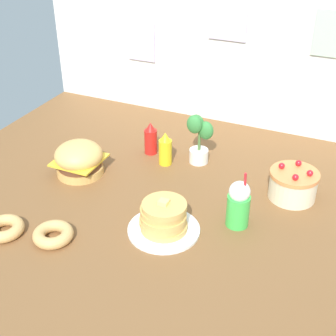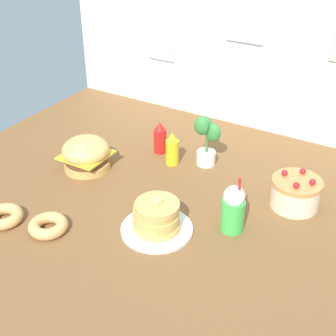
{
  "view_description": "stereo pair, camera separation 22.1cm",
  "coord_description": "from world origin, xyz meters",
  "px_view_note": "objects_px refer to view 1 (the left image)",
  "views": [
    {
      "loc": [
        0.79,
        -1.61,
        1.32
      ],
      "look_at": [
        0.01,
        0.12,
        0.16
      ],
      "focal_mm": 50.8,
      "sensor_mm": 36.0,
      "label": 1
    },
    {
      "loc": [
        0.98,
        -1.5,
        1.32
      ],
      "look_at": [
        0.01,
        0.12,
        0.16
      ],
      "focal_mm": 50.8,
      "sensor_mm": 36.0,
      "label": 2
    }
  ],
  "objects_px": {
    "cream_soda_cup": "(238,204)",
    "donut_pink_glaze": "(4,228)",
    "mustard_bottle": "(165,149)",
    "donut_chocolate": "(53,234)",
    "pancake_stack": "(164,219)",
    "ketchup_bottle": "(151,139)",
    "burger": "(79,159)",
    "layer_cake": "(293,185)",
    "potted_plant": "(199,137)"
  },
  "relations": [
    {
      "from": "donut_pink_glaze",
      "to": "donut_chocolate",
      "type": "distance_m",
      "value": 0.22
    },
    {
      "from": "layer_cake",
      "to": "donut_chocolate",
      "type": "xyz_separation_m",
      "value": [
        -0.86,
        -0.73,
        -0.04
      ]
    },
    {
      "from": "pancake_stack",
      "to": "burger",
      "type": "bearing_deg",
      "value": 156.68
    },
    {
      "from": "ketchup_bottle",
      "to": "mustard_bottle",
      "type": "relative_size",
      "value": 1.0
    },
    {
      "from": "burger",
      "to": "pancake_stack",
      "type": "height_order",
      "value": "burger"
    },
    {
      "from": "pancake_stack",
      "to": "donut_chocolate",
      "type": "xyz_separation_m",
      "value": [
        -0.4,
        -0.24,
        -0.04
      ]
    },
    {
      "from": "layer_cake",
      "to": "cream_soda_cup",
      "type": "distance_m",
      "value": 0.36
    },
    {
      "from": "donut_pink_glaze",
      "to": "burger",
      "type": "bearing_deg",
      "value": 87.23
    },
    {
      "from": "cream_soda_cup",
      "to": "donut_pink_glaze",
      "type": "bearing_deg",
      "value": -152.27
    },
    {
      "from": "layer_cake",
      "to": "ketchup_bottle",
      "type": "height_order",
      "value": "ketchup_bottle"
    },
    {
      "from": "cream_soda_cup",
      "to": "burger",
      "type": "bearing_deg",
      "value": 174.73
    },
    {
      "from": "ketchup_bottle",
      "to": "donut_pink_glaze",
      "type": "bearing_deg",
      "value": -106.61
    },
    {
      "from": "ketchup_bottle",
      "to": "potted_plant",
      "type": "relative_size",
      "value": 0.66
    },
    {
      "from": "layer_cake",
      "to": "mustard_bottle",
      "type": "relative_size",
      "value": 1.25
    },
    {
      "from": "donut_chocolate",
      "to": "layer_cake",
      "type": "bearing_deg",
      "value": 40.37
    },
    {
      "from": "burger",
      "to": "donut_pink_glaze",
      "type": "xyz_separation_m",
      "value": [
        -0.03,
        -0.55,
        -0.06
      ]
    },
    {
      "from": "ketchup_bottle",
      "to": "burger",
      "type": "bearing_deg",
      "value": -124.91
    },
    {
      "from": "pancake_stack",
      "to": "layer_cake",
      "type": "relative_size",
      "value": 1.36
    },
    {
      "from": "pancake_stack",
      "to": "donut_pink_glaze",
      "type": "height_order",
      "value": "pancake_stack"
    },
    {
      "from": "layer_cake",
      "to": "cream_soda_cup",
      "type": "bearing_deg",
      "value": -119.79
    },
    {
      "from": "donut_chocolate",
      "to": "ketchup_bottle",
      "type": "bearing_deg",
      "value": 86.58
    },
    {
      "from": "donut_pink_glaze",
      "to": "pancake_stack",
      "type": "bearing_deg",
      "value": 25.52
    },
    {
      "from": "burger",
      "to": "layer_cake",
      "type": "xyz_separation_m",
      "value": [
        1.05,
        0.23,
        -0.01
      ]
    },
    {
      "from": "pancake_stack",
      "to": "potted_plant",
      "type": "xyz_separation_m",
      "value": [
        -0.08,
        0.62,
        0.09
      ]
    },
    {
      "from": "burger",
      "to": "layer_cake",
      "type": "height_order",
      "value": "burger"
    },
    {
      "from": "ketchup_bottle",
      "to": "cream_soda_cup",
      "type": "height_order",
      "value": "cream_soda_cup"
    },
    {
      "from": "pancake_stack",
      "to": "donut_pink_glaze",
      "type": "xyz_separation_m",
      "value": [
        -0.62,
        -0.3,
        -0.04
      ]
    },
    {
      "from": "cream_soda_cup",
      "to": "potted_plant",
      "type": "xyz_separation_m",
      "value": [
        -0.35,
        0.44,
        0.04
      ]
    },
    {
      "from": "donut_pink_glaze",
      "to": "potted_plant",
      "type": "height_order",
      "value": "potted_plant"
    },
    {
      "from": "mustard_bottle",
      "to": "pancake_stack",
      "type": "bearing_deg",
      "value": -66.37
    },
    {
      "from": "burger",
      "to": "mustard_bottle",
      "type": "height_order",
      "value": "mustard_bottle"
    },
    {
      "from": "donut_chocolate",
      "to": "burger",
      "type": "bearing_deg",
      "value": 110.87
    },
    {
      "from": "pancake_stack",
      "to": "potted_plant",
      "type": "distance_m",
      "value": 0.63
    },
    {
      "from": "donut_pink_glaze",
      "to": "mustard_bottle",
      "type": "bearing_deg",
      "value": 64.62
    },
    {
      "from": "donut_chocolate",
      "to": "donut_pink_glaze",
      "type": "bearing_deg",
      "value": -166.38
    },
    {
      "from": "ketchup_bottle",
      "to": "cream_soda_cup",
      "type": "relative_size",
      "value": 0.67
    },
    {
      "from": "cream_soda_cup",
      "to": "pancake_stack",
      "type": "bearing_deg",
      "value": -147.65
    },
    {
      "from": "burger",
      "to": "donut_chocolate",
      "type": "xyz_separation_m",
      "value": [
        0.19,
        -0.5,
        -0.06
      ]
    },
    {
      "from": "pancake_stack",
      "to": "layer_cake",
      "type": "xyz_separation_m",
      "value": [
        0.46,
        0.49,
        0.01
      ]
    },
    {
      "from": "ketchup_bottle",
      "to": "cream_soda_cup",
      "type": "xyz_separation_m",
      "value": [
        0.63,
        -0.43,
        0.02
      ]
    },
    {
      "from": "pancake_stack",
      "to": "ketchup_bottle",
      "type": "xyz_separation_m",
      "value": [
        -0.35,
        0.6,
        0.02
      ]
    },
    {
      "from": "burger",
      "to": "donut_chocolate",
      "type": "distance_m",
      "value": 0.54
    },
    {
      "from": "layer_cake",
      "to": "potted_plant",
      "type": "bearing_deg",
      "value": 166.24
    },
    {
      "from": "burger",
      "to": "mustard_bottle",
      "type": "relative_size",
      "value": 1.33
    },
    {
      "from": "burger",
      "to": "pancake_stack",
      "type": "bearing_deg",
      "value": -23.32
    },
    {
      "from": "mustard_bottle",
      "to": "donut_chocolate",
      "type": "distance_m",
      "value": 0.79
    },
    {
      "from": "pancake_stack",
      "to": "mustard_bottle",
      "type": "distance_m",
      "value": 0.58
    },
    {
      "from": "donut_chocolate",
      "to": "pancake_stack",
      "type": "bearing_deg",
      "value": 31.14
    },
    {
      "from": "ketchup_bottle",
      "to": "mustard_bottle",
      "type": "distance_m",
      "value": 0.14
    },
    {
      "from": "cream_soda_cup",
      "to": "potted_plant",
      "type": "bearing_deg",
      "value": 128.69
    }
  ]
}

